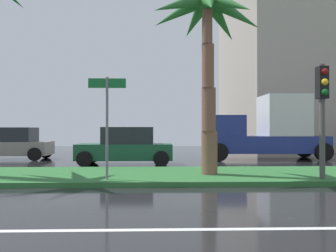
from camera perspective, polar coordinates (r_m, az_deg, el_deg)
name	(u,v)px	position (r m, az deg, el deg)	size (l,w,h in m)	color
ground_plane	(106,175)	(12.77, -10.29, -8.05)	(90.00, 42.00, 0.10)	black
near_lane_divider_stripe	(39,231)	(6.05, -20.67, -15.95)	(81.00, 0.14, 0.01)	white
median_strip	(101,176)	(11.77, -11.03, -8.07)	(85.50, 4.00, 0.15)	#2D6B33
palm_tree_centre_left	(207,25)	(11.63, 6.50, 16.30)	(3.83, 3.83, 6.18)	brown
traffic_signal_median_right	(322,100)	(11.15, 24.23, 3.99)	(0.28, 0.43, 3.40)	#4C4C47
street_name_sign	(107,114)	(10.23, -10.08, 2.05)	(1.10, 0.08, 3.00)	slate
car_in_traffic_second	(11,144)	(20.36, -24.65, -2.74)	(4.30, 2.02, 1.72)	gray
car_in_traffic_third	(126,147)	(15.86, -6.98, -3.42)	(4.30, 2.02, 1.72)	#195133
box_truck_lead	(266,131)	(19.43, 15.91, -0.75)	(6.40, 2.64, 3.46)	navy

